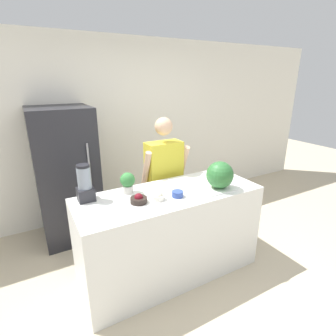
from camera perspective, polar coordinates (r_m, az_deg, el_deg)
The scene contains 12 objects.
ground_plane at distance 2.91m, azimuth 4.17°, elevation -25.32°, with size 14.00×14.00×0.00m, color beige.
wall_back at distance 4.02m, azimuth -11.64°, elevation 8.10°, with size 8.00×0.06×2.60m.
counter_island at distance 2.85m, azimuth 0.36°, elevation -14.10°, with size 1.87×0.72×0.95m.
refrigerator at distance 3.58m, azimuth -21.17°, elevation -1.48°, with size 0.72×0.74×1.71m.
person at distance 3.23m, azimuth -0.87°, elevation -3.01°, with size 0.57×0.26×1.61m.
cutting_board at distance 2.75m, azimuth 10.50°, elevation -4.35°, with size 0.33×0.28×0.01m.
watermelon at distance 2.71m, azimuth 11.21°, elevation -1.48°, with size 0.28×0.28×0.28m.
bowl_cherries at distance 2.43m, azimuth -6.39°, elevation -6.79°, with size 0.15×0.15×0.09m.
bowl_cream at distance 2.46m, azimuth -2.03°, elevation -6.24°, with size 0.11×0.11×0.09m.
bowl_small_blue at distance 2.53m, azimuth 2.09°, elevation -5.66°, with size 0.11×0.11×0.06m.
blender at distance 2.53m, azimuth -17.66°, elevation -3.44°, with size 0.15×0.15×0.35m.
potted_plant at distance 2.60m, azimuth -8.78°, elevation -2.99°, with size 0.15×0.15×0.21m.
Camera 1 is at (-1.18, -1.72, 2.03)m, focal length 28.00 mm.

